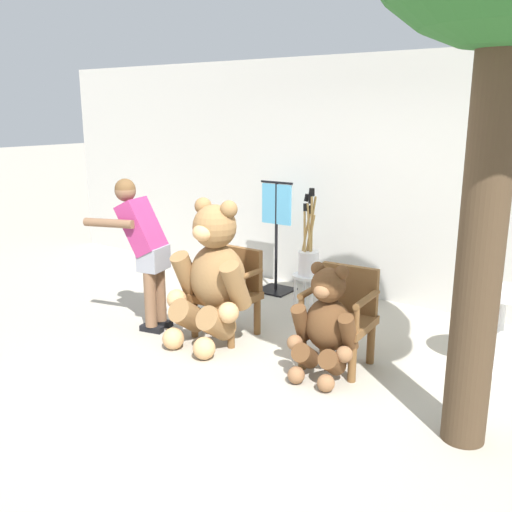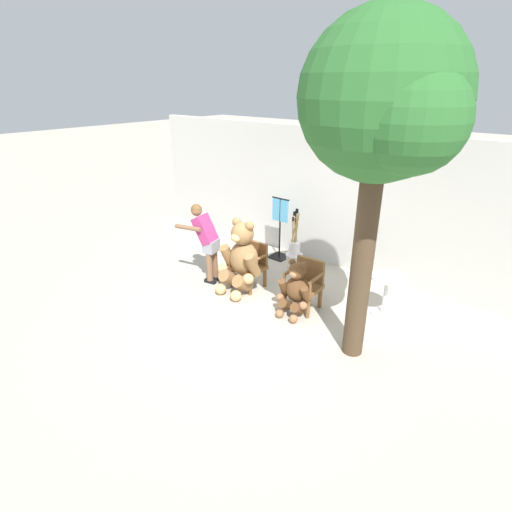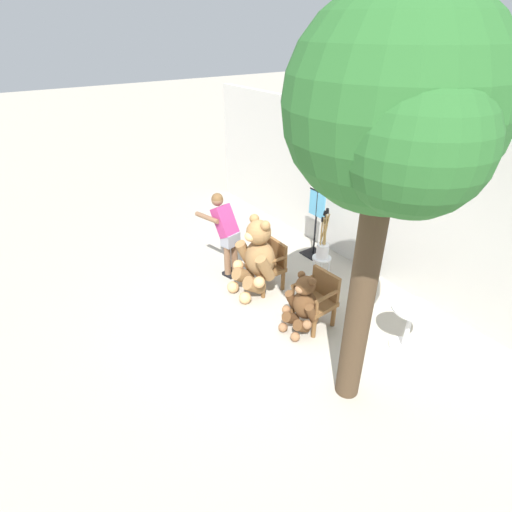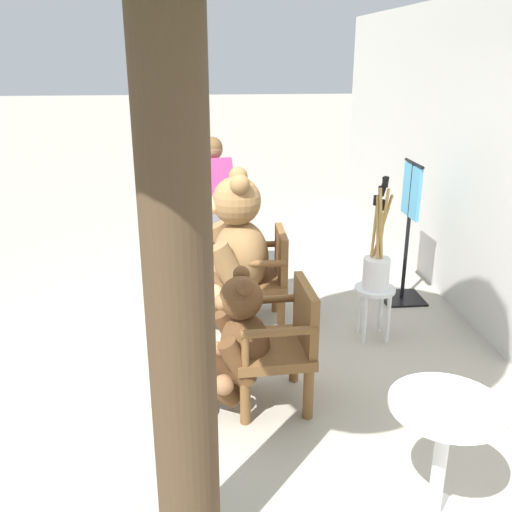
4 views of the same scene
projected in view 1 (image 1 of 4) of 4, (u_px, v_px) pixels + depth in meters
The scene contains 11 objects.
ground_plane at pixel (254, 364), 5.05m from camera, with size 60.00×60.00×0.00m, color #A8A091.
back_wall at pixel (373, 180), 6.61m from camera, with size 10.00×0.16×2.80m, color beige.
wooden_chair_left at pixel (230, 290), 5.63m from camera, with size 0.57×0.53×0.86m.
wooden_chair_right at pixel (341, 314), 4.96m from camera, with size 0.59×0.55×0.86m.
teddy_bear_large at pixel (213, 274), 5.38m from camera, with size 0.83×0.79×1.39m.
teddy_bear_small at pixel (326, 323), 4.71m from camera, with size 0.58×0.56×0.97m.
person_visitor at pixel (143, 241), 5.69m from camera, with size 0.75×0.58×1.53m.
white_stool at pixel (308, 284), 6.17m from camera, with size 0.34×0.34×0.46m.
brush_bucket at pixel (309, 255), 6.10m from camera, with size 0.22×0.22×0.94m.
round_side_table at pixel (500, 321), 4.82m from camera, with size 0.56×0.56×0.72m.
clothing_display_stand at pixel (276, 234), 6.92m from camera, with size 0.44×0.40×1.36m.
Camera 1 is at (2.68, -3.80, 2.18)m, focal length 40.00 mm.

